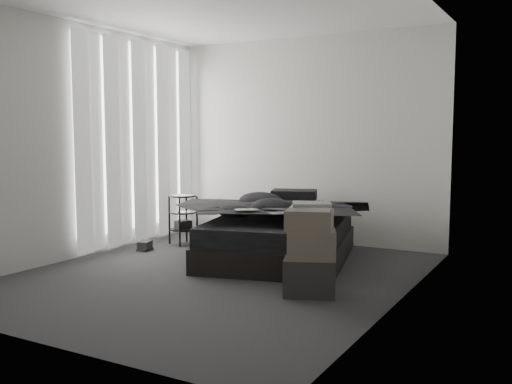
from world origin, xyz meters
The scene contains 25 objects.
floor centered at (0.00, 0.00, 0.00)m, with size 3.60×4.20×0.01m, color #313134.
ceiling centered at (0.00, 0.00, 2.60)m, with size 3.60×4.20×0.01m, color white.
wall_back centered at (0.00, 2.10, 1.30)m, with size 3.60×0.01×2.60m, color silver.
wall_front centered at (0.00, -2.10, 1.30)m, with size 3.60×0.01×2.60m, color silver.
wall_left centered at (-1.80, 0.00, 1.30)m, with size 0.01×4.20×2.60m, color silver.
wall_right centered at (1.80, 0.00, 1.30)m, with size 0.01×4.20×2.60m, color silver.
window_left centered at (-1.78, 0.90, 1.35)m, with size 0.02×2.00×2.30m, color white.
curtain_left centered at (-1.73, 0.90, 1.28)m, with size 0.06×2.12×2.48m, color white.
bed centered at (0.23, 0.92, 0.13)m, with size 1.43×1.89×0.26m, color black.
mattress centered at (0.23, 0.92, 0.36)m, with size 1.37×1.83×0.20m, color black.
duvet centered at (0.24, 0.88, 0.57)m, with size 1.39×1.61×0.22m, color black.
pillow_lower centered at (0.00, 1.62, 0.52)m, with size 0.57×0.38×0.13m, color black.
pillow_upper centered at (0.07, 1.62, 0.65)m, with size 0.53×0.37×0.12m, color black.
laptop centered at (0.55, 1.05, 0.69)m, with size 0.30×0.19×0.02m, color silver.
comic_a centered at (0.12, 0.38, 0.68)m, with size 0.24×0.16×0.01m, color black.
comic_b centered at (0.36, 0.58, 0.69)m, with size 0.24×0.16×0.01m, color black.
comic_c centered at (0.54, 0.34, 0.69)m, with size 0.24×0.16×0.01m, color black.
side_stand centered at (-1.24, 1.14, 0.30)m, with size 0.33×0.33×0.61m, color black.
papers centered at (-1.23, 1.12, 0.62)m, with size 0.23×0.17×0.01m, color white.
floor_books centered at (-1.40, 0.59, 0.06)m, with size 0.13×0.18×0.13m, color black.
box_lower centered at (1.08, -0.17, 0.16)m, with size 0.44×0.34×0.32m, color black.
box_mid centered at (1.09, -0.18, 0.45)m, with size 0.41×0.32×0.25m, color #564D43.
box_upper centered at (1.07, -0.18, 0.65)m, with size 0.39×0.31×0.17m, color #564D43.
art_book_white centered at (1.08, -0.17, 0.76)m, with size 0.33×0.27×0.03m, color silver.
art_book_snake centered at (1.09, -0.18, 0.79)m, with size 0.32×0.26×0.03m, color silver.
Camera 1 is at (3.02, -4.58, 1.38)m, focal length 40.00 mm.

